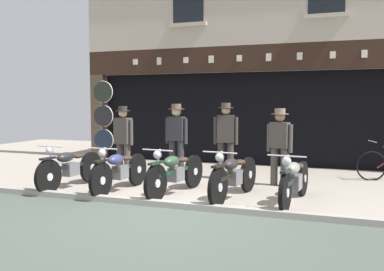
# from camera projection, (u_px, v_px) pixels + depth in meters

# --- Properties ---
(ground) EXTENTS (21.50, 22.00, 0.18)m
(ground) POSITION_uv_depth(u_px,v_px,m) (144.00, 227.00, 6.03)
(ground) COLOR #A2968A
(shop_facade) EXTENTS (9.80, 4.42, 6.15)m
(shop_facade) POSITION_uv_depth(u_px,v_px,m) (254.00, 104.00, 13.41)
(shop_facade) COLOR black
(shop_facade) RESTS_ON ground
(motorcycle_left) EXTENTS (0.62, 1.97, 0.93)m
(motorcycle_left) POSITION_uv_depth(u_px,v_px,m) (70.00, 167.00, 8.57)
(motorcycle_left) COLOR black
(motorcycle_left) RESTS_ON ground
(motorcycle_center_left) EXTENTS (0.62, 2.03, 0.93)m
(motorcycle_center_left) POSITION_uv_depth(u_px,v_px,m) (120.00, 170.00, 8.23)
(motorcycle_center_left) COLOR black
(motorcycle_center_left) RESTS_ON ground
(motorcycle_center) EXTENTS (0.62, 2.10, 0.93)m
(motorcycle_center) POSITION_uv_depth(u_px,v_px,m) (176.00, 172.00, 7.97)
(motorcycle_center) COLOR black
(motorcycle_center) RESTS_ON ground
(motorcycle_center_right) EXTENTS (0.62, 2.09, 0.94)m
(motorcycle_center_right) POSITION_uv_depth(u_px,v_px,m) (234.00, 175.00, 7.60)
(motorcycle_center_right) COLOR black
(motorcycle_center_right) RESTS_ON ground
(motorcycle_right) EXTENTS (0.62, 2.04, 0.92)m
(motorcycle_right) POSITION_uv_depth(u_px,v_px,m) (295.00, 179.00, 7.25)
(motorcycle_right) COLOR black
(motorcycle_right) RESTS_ON ground
(salesman_left) EXTENTS (0.55, 0.33, 1.67)m
(salesman_left) POSITION_uv_depth(u_px,v_px,m) (123.00, 138.00, 9.78)
(salesman_left) COLOR #47423D
(salesman_left) RESTS_ON ground
(shopkeeper_center) EXTENTS (0.56, 0.37, 1.72)m
(shopkeeper_center) POSITION_uv_depth(u_px,v_px,m) (176.00, 136.00, 9.80)
(shopkeeper_center) COLOR #2D2D33
(shopkeeper_center) RESTS_ON ground
(salesman_right) EXTENTS (0.55, 0.35, 1.74)m
(salesman_right) POSITION_uv_depth(u_px,v_px,m) (226.00, 137.00, 9.55)
(salesman_right) COLOR #38332D
(salesman_right) RESTS_ON ground
(assistant_far_right) EXTENTS (0.55, 0.36, 1.63)m
(assistant_far_right) POSITION_uv_depth(u_px,v_px,m) (280.00, 143.00, 8.80)
(assistant_far_right) COLOR #47423D
(assistant_far_right) RESTS_ON ground
(tyre_sign_pole) EXTENTS (0.60, 0.06, 2.33)m
(tyre_sign_pole) POSITION_uv_depth(u_px,v_px,m) (103.00, 117.00, 11.38)
(tyre_sign_pole) COLOR #232328
(tyre_sign_pole) RESTS_ON ground
(advert_board_near) EXTENTS (0.83, 0.03, 0.91)m
(advert_board_near) POSITION_uv_depth(u_px,v_px,m) (295.00, 103.00, 11.41)
(advert_board_near) COLOR silver
(advert_board_far) EXTENTS (0.81, 0.03, 1.06)m
(advert_board_far) POSITION_uv_depth(u_px,v_px,m) (330.00, 103.00, 11.10)
(advert_board_far) COLOR beige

